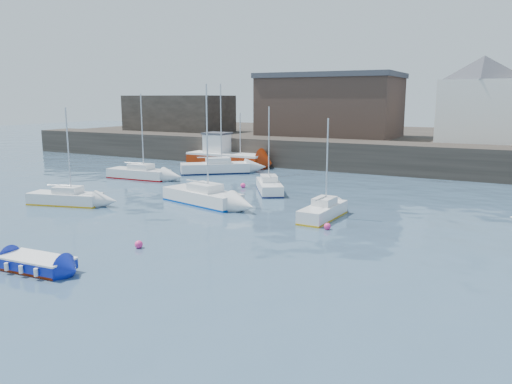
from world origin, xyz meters
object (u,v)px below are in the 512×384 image
at_px(sailboat_e, 139,173).
at_px(sailboat_f, 269,186).
at_px(fishing_boat, 225,156).
at_px(sailboat_c, 323,211).
at_px(buoy_near, 139,248).
at_px(buoy_mid, 327,229).
at_px(blue_dinghy, 37,263).
at_px(sailboat_b, 203,196).
at_px(buoy_far, 243,188).
at_px(sailboat_h, 215,167).
at_px(sailboat_a, 66,198).

relative_size(sailboat_e, sailboat_f, 1.16).
distance_m(fishing_boat, sailboat_f, 16.52).
distance_m(sailboat_c, sailboat_e, 21.91).
xyz_separation_m(buoy_near, buoy_mid, (7.23, 7.88, 0.00)).
xyz_separation_m(fishing_boat, sailboat_f, (11.38, -11.96, -0.66)).
height_order(blue_dinghy, sailboat_c, sailboat_c).
bearing_deg(blue_dinghy, buoy_mid, 54.78).
distance_m(fishing_boat, sailboat_c, 26.07).
height_order(sailboat_b, buoy_far, sailboat_b).
bearing_deg(sailboat_b, blue_dinghy, -84.58).
xyz_separation_m(sailboat_e, buoy_near, (14.72, -17.17, -0.51)).
bearing_deg(sailboat_c, fishing_boat, 134.77).
height_order(fishing_boat, sailboat_h, sailboat_h).
height_order(sailboat_e, sailboat_h, sailboat_h).
relative_size(blue_dinghy, buoy_near, 8.47).
distance_m(sailboat_b, buoy_far, 7.07).
distance_m(buoy_near, buoy_far, 17.89).
height_order(sailboat_b, buoy_mid, sailboat_b).
bearing_deg(fishing_boat, blue_dinghy, -72.45).
xyz_separation_m(buoy_mid, buoy_far, (-10.94, 9.62, 0.00)).
height_order(fishing_boat, sailboat_e, sailboat_e).
relative_size(sailboat_b, buoy_near, 20.24).
bearing_deg(sailboat_b, sailboat_c, -1.31).
bearing_deg(sailboat_e, sailboat_a, -74.73).
relative_size(sailboat_a, buoy_near, 16.44).
bearing_deg(sailboat_b, sailboat_h, 118.73).
bearing_deg(sailboat_a, buoy_far, 56.23).
distance_m(sailboat_a, buoy_far, 14.19).
bearing_deg(sailboat_h, fishing_boat, 110.97).
height_order(buoy_mid, buoy_far, buoy_far).
height_order(sailboat_h, buoy_mid, sailboat_h).
xyz_separation_m(sailboat_b, buoy_mid, (10.35, -2.60, -0.55)).
distance_m(sailboat_f, buoy_near, 16.84).
height_order(sailboat_e, sailboat_f, sailboat_e).
distance_m(sailboat_a, buoy_mid, 18.95).
distance_m(sailboat_a, buoy_near, 12.93).
height_order(fishing_boat, sailboat_c, sailboat_c).
bearing_deg(buoy_near, blue_dinghy, -109.48).
xyz_separation_m(sailboat_h, buoy_mid, (17.47, -15.59, -0.58)).
relative_size(sailboat_c, sailboat_e, 0.80).
bearing_deg(buoy_near, sailboat_h, 113.57).
xyz_separation_m(sailboat_a, buoy_near, (11.59, -5.71, -0.48)).
bearing_deg(sailboat_h, buoy_mid, -41.74).
xyz_separation_m(blue_dinghy, sailboat_a, (-9.91, 10.45, 0.12)).
relative_size(sailboat_c, sailboat_f, 0.92).
bearing_deg(sailboat_f, buoy_near, -86.96).
bearing_deg(sailboat_c, blue_dinghy, -117.34).
bearing_deg(fishing_boat, sailboat_b, -63.42).
bearing_deg(buoy_near, sailboat_e, 130.60).
xyz_separation_m(fishing_boat, sailboat_c, (18.35, -18.50, -0.66)).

